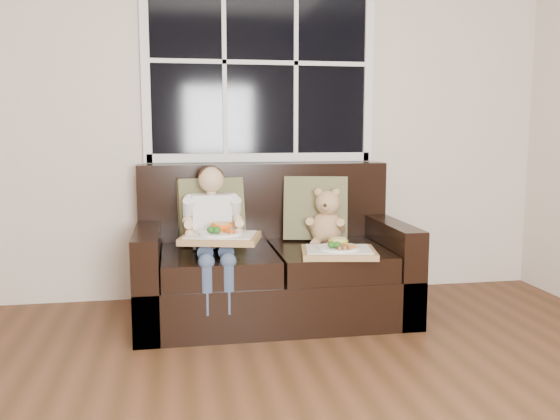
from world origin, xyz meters
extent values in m
cube|color=beige|center=(0.00, 2.50, 1.35)|extent=(4.50, 0.02, 2.70)
cube|color=black|center=(0.16, 2.48, 1.65)|extent=(1.50, 0.02, 1.25)
cube|color=white|center=(0.16, 2.47, 0.99)|extent=(1.58, 0.04, 0.06)
cube|color=white|center=(-0.62, 2.47, 1.65)|extent=(0.06, 0.04, 1.37)
cube|color=white|center=(0.94, 2.47, 1.65)|extent=(0.06, 0.04, 1.37)
cube|color=white|center=(0.16, 2.47, 1.65)|extent=(1.50, 0.03, 0.03)
cube|color=black|center=(0.16, 1.95, 0.15)|extent=(1.70, 0.90, 0.30)
cube|color=black|center=(-0.61, 1.95, 0.30)|extent=(0.15, 0.90, 0.60)
cube|color=black|center=(0.94, 1.95, 0.30)|extent=(0.15, 0.90, 0.60)
cube|color=black|center=(0.16, 2.33, 0.63)|extent=(1.70, 0.18, 0.66)
cube|color=black|center=(-0.19, 1.87, 0.38)|extent=(0.68, 0.72, 0.15)
cube|color=black|center=(0.51, 1.87, 0.38)|extent=(0.68, 0.72, 0.15)
cube|color=brown|center=(-0.21, 2.17, 0.66)|extent=(0.45, 0.25, 0.44)
cube|color=brown|center=(0.49, 2.17, 0.66)|extent=(0.46, 0.29, 0.44)
cube|color=silver|center=(-0.22, 2.00, 0.63)|extent=(0.24, 0.15, 0.33)
sphere|color=tan|center=(-0.22, 1.99, 0.89)|extent=(0.16, 0.16, 0.16)
ellipsoid|color=#3A2112|center=(-0.22, 2.00, 0.91)|extent=(0.16, 0.16, 0.11)
cylinder|color=#34415B|center=(-0.28, 1.81, 0.49)|extent=(0.09, 0.30, 0.09)
cylinder|color=#34415B|center=(-0.16, 1.81, 0.49)|extent=(0.09, 0.30, 0.09)
cylinder|color=#34415B|center=(-0.28, 1.54, 0.31)|extent=(0.08, 0.08, 0.28)
cylinder|color=#34415B|center=(-0.16, 1.54, 0.31)|extent=(0.08, 0.08, 0.28)
cylinder|color=tan|center=(-0.36, 1.89, 0.66)|extent=(0.06, 0.29, 0.23)
cylinder|color=tan|center=(-0.07, 1.89, 0.66)|extent=(0.06, 0.29, 0.23)
ellipsoid|color=tan|center=(0.53, 2.03, 0.55)|extent=(0.27, 0.25, 0.23)
sphere|color=tan|center=(0.53, 2.02, 0.72)|extent=(0.21, 0.21, 0.16)
sphere|color=tan|center=(0.48, 2.02, 0.79)|extent=(0.06, 0.06, 0.06)
sphere|color=tan|center=(0.59, 2.02, 0.79)|extent=(0.06, 0.06, 0.06)
sphere|color=tan|center=(0.53, 1.95, 0.70)|extent=(0.06, 0.06, 0.06)
sphere|color=black|center=(0.53, 1.93, 0.71)|extent=(0.02, 0.02, 0.02)
cylinder|color=tan|center=(0.48, 1.91, 0.48)|extent=(0.10, 0.14, 0.06)
cylinder|color=tan|center=(0.59, 1.91, 0.48)|extent=(0.10, 0.14, 0.06)
cube|color=#A7854B|center=(-0.18, 1.73, 0.56)|extent=(0.51, 0.44, 0.04)
cube|color=beige|center=(-0.18, 1.73, 0.58)|extent=(0.45, 0.37, 0.01)
cylinder|color=white|center=(-0.18, 1.72, 0.60)|extent=(0.25, 0.25, 0.02)
imported|color=orange|center=(-0.17, 1.77, 0.62)|extent=(0.16, 0.16, 0.04)
cylinder|color=#C8BC6D|center=(-0.17, 1.77, 0.63)|extent=(0.09, 0.09, 0.02)
ellipsoid|color=#28641F|center=(-0.24, 1.68, 0.62)|extent=(0.05, 0.05, 0.04)
ellipsoid|color=#28641F|center=(-0.21, 1.66, 0.62)|extent=(0.05, 0.05, 0.04)
cylinder|color=#DC5C18|center=(-0.14, 1.67, 0.61)|extent=(0.05, 0.07, 0.02)
cube|color=#A7854B|center=(0.51, 1.65, 0.47)|extent=(0.48, 0.40, 0.04)
cube|color=beige|center=(0.51, 1.65, 0.49)|extent=(0.42, 0.34, 0.01)
cylinder|color=white|center=(0.51, 1.64, 0.50)|extent=(0.25, 0.25, 0.02)
imported|color=#FEFE21|center=(0.52, 1.69, 0.52)|extent=(0.13, 0.13, 0.03)
cylinder|color=#C8BC6D|center=(0.52, 1.69, 0.53)|extent=(0.09, 0.09, 0.02)
ellipsoid|color=#28641F|center=(0.45, 1.60, 0.53)|extent=(0.05, 0.05, 0.04)
ellipsoid|color=#28641F|center=(0.48, 1.59, 0.53)|extent=(0.05, 0.05, 0.04)
cylinder|color=#DC5C18|center=(0.56, 1.60, 0.52)|extent=(0.05, 0.07, 0.02)
cylinder|color=#9B6632|center=(0.51, 1.58, 0.52)|extent=(0.03, 0.09, 0.02)
camera|label=1|loc=(-0.43, -1.68, 1.21)|focal=38.00mm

